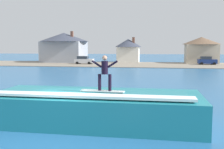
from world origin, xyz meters
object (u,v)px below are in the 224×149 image
at_px(car_near_shore, 84,60).
at_px(house_small_cottage, 128,49).
at_px(wave_crest, 95,107).
at_px(house_gabled_white, 201,49).
at_px(car_far_shore, 207,61).
at_px(surfboard, 102,91).
at_px(house_with_chimney, 64,46).
at_px(surfer, 105,71).

xyz_separation_m(car_near_shore, house_small_cottage, (8.95, 9.26, 2.40)).
bearing_deg(house_small_cottage, wave_crest, -85.80).
height_order(house_gabled_white, house_small_cottage, house_small_cottage).
xyz_separation_m(wave_crest, house_small_cottage, (-3.95, 53.75, 2.53)).
distance_m(wave_crest, car_far_shore, 48.97).
xyz_separation_m(car_near_shore, car_far_shore, (26.70, 2.49, -0.00)).
bearing_deg(wave_crest, house_gabled_white, 75.63).
relative_size(surfboard, car_near_shore, 0.54).
bearing_deg(car_far_shore, surfboard, -105.65).
bearing_deg(house_with_chimney, car_far_shore, -7.80).
height_order(surfer, car_far_shore, surfer).
bearing_deg(car_far_shore, surfer, -105.51).
height_order(wave_crest, surfer, surfer).
xyz_separation_m(car_near_shore, house_gabled_white, (26.24, 7.58, 2.51)).
bearing_deg(car_near_shore, house_gabled_white, 16.11).
distance_m(surfer, house_gabled_white, 54.09).
bearing_deg(car_far_shore, car_near_shore, -174.67).
distance_m(car_near_shore, house_gabled_white, 27.43).
distance_m(house_with_chimney, house_small_cottage, 16.19).
relative_size(wave_crest, house_with_chimney, 0.88).
bearing_deg(surfer, surfboard, 173.96).
height_order(surfboard, house_small_cottage, house_small_cottage).
bearing_deg(surfer, wave_crest, 141.75).
distance_m(surfboard, house_gabled_white, 54.12).
xyz_separation_m(surfboard, car_near_shore, (-13.40, 44.97, -0.82)).
bearing_deg(surfboard, car_near_shore, 106.60).
relative_size(surfer, car_far_shore, 0.44).
height_order(surfer, house_with_chimney, house_with_chimney).
relative_size(car_near_shore, house_gabled_white, 0.48).
bearing_deg(wave_crest, surfer, -38.25).
bearing_deg(surfer, car_far_shore, 74.49).
bearing_deg(car_far_shore, wave_crest, -106.37).
xyz_separation_m(house_gabled_white, house_small_cottage, (-17.29, 1.69, -0.11)).
relative_size(wave_crest, car_near_shore, 2.60).
distance_m(wave_crest, house_with_chimney, 55.44).
relative_size(surfer, house_gabled_white, 0.20).
relative_size(surfboard, car_far_shore, 0.57).
bearing_deg(car_near_shore, house_small_cottage, 45.98).
xyz_separation_m(car_far_shore, house_with_chimney, (-33.77, 4.63, 3.26)).
height_order(car_near_shore, car_far_shore, same).
distance_m(surfboard, surfer, 1.01).
bearing_deg(house_with_chimney, surfer, -68.43).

